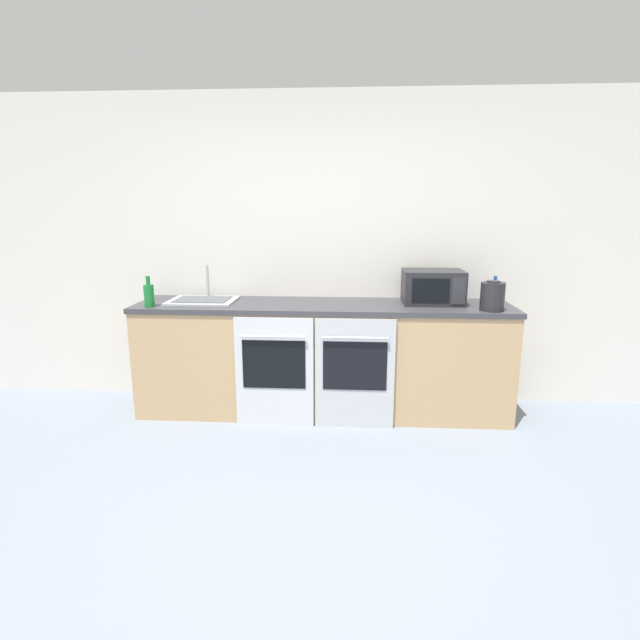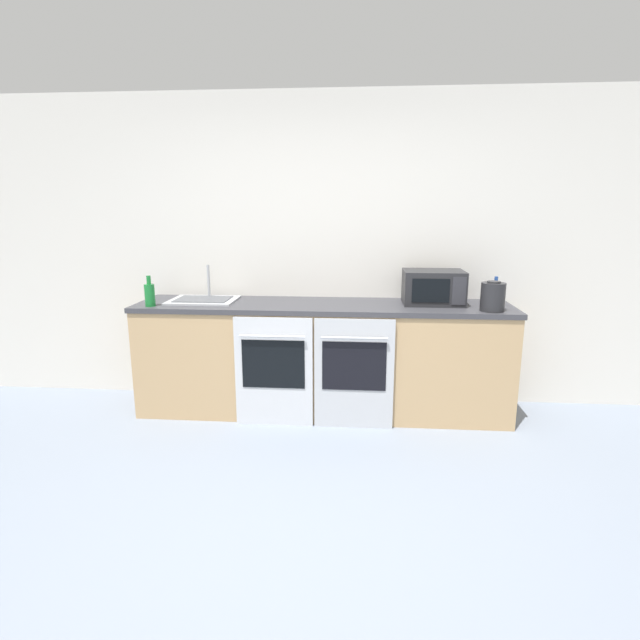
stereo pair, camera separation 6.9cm
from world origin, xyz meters
name	(u,v)px [view 1 (the left image)]	position (x,y,z in m)	size (l,w,h in m)	color
ground_plane	(301,556)	(0.00, 0.00, 0.00)	(16.00, 16.00, 0.00)	gray
wall_back	(325,252)	(0.00, 2.17, 1.30)	(10.00, 0.06, 2.60)	silver
counter_back	(323,358)	(0.00, 1.83, 0.46)	(3.01, 0.65, 0.91)	tan
oven_left	(274,371)	(-0.35, 1.50, 0.44)	(0.60, 0.06, 0.86)	silver
oven_right	(355,373)	(0.26, 1.50, 0.44)	(0.60, 0.06, 0.86)	#B7BABF
microwave	(433,287)	(0.88, 1.89, 1.05)	(0.47, 0.36, 0.27)	#232326
bottle_blue	(494,294)	(1.35, 1.81, 1.00)	(0.06, 0.06, 0.24)	#234793
bottle_green	(149,295)	(-1.34, 1.61, 1.01)	(0.08, 0.08, 0.24)	#19722D
kettle	(492,296)	(1.28, 1.63, 1.02)	(0.18, 0.18, 0.22)	#232326
sink	(203,300)	(-0.99, 1.86, 0.93)	(0.54, 0.42, 0.28)	#A8AAAF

